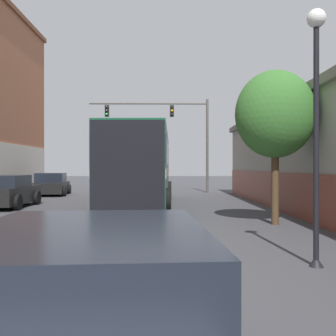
% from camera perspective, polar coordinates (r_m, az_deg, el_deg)
% --- Properties ---
extents(lane_center_line, '(0.14, 45.61, 0.01)m').
position_cam_1_polar(lane_center_line, '(15.06, -11.23, -6.69)').
color(lane_center_line, silver).
rests_on(lane_center_line, ground_plane).
extents(bus, '(3.02, 11.09, 3.42)m').
position_cam_1_polar(bus, '(18.46, -3.99, 0.53)').
color(bus, '#145133').
rests_on(bus, ground_plane).
extents(parked_car_left_mid, '(1.98, 4.03, 1.43)m').
position_cam_1_polar(parked_car_left_mid, '(18.85, -22.24, -3.24)').
color(parked_car_left_mid, black).
rests_on(parked_car_left_mid, ground_plane).
extents(parked_car_left_far, '(2.44, 4.04, 1.42)m').
position_cam_1_polar(parked_car_left_far, '(26.11, -16.57, -2.33)').
color(parked_car_left_far, black).
rests_on(parked_car_left_far, ground_plane).
extents(traffic_signal_gantry, '(8.36, 0.36, 6.54)m').
position_cam_1_polar(traffic_signal_gantry, '(27.64, 0.59, 6.29)').
color(traffic_signal_gantry, '#514C47').
rests_on(traffic_signal_gantry, ground_plane).
extents(street_lamp, '(0.34, 0.34, 4.64)m').
position_cam_1_polar(street_lamp, '(7.61, 20.72, 7.87)').
color(street_lamp, black).
rests_on(street_lamp, ground_plane).
extents(street_tree_near, '(2.48, 2.24, 4.81)m').
position_cam_1_polar(street_tree_near, '(12.80, 15.28, 7.47)').
color(street_tree_near, '#4C3823').
rests_on(street_tree_near, ground_plane).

